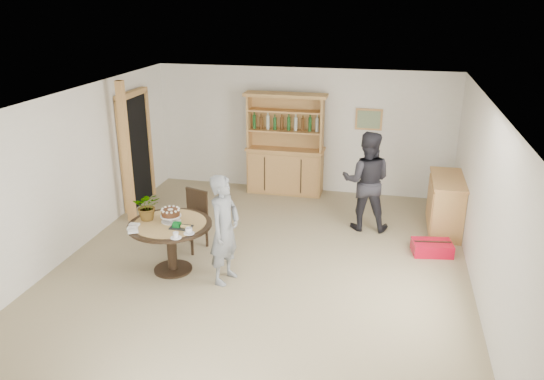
% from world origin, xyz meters
% --- Properties ---
extents(ground, '(7.00, 7.00, 0.00)m').
position_xyz_m(ground, '(0.00, 0.00, 0.00)').
color(ground, tan).
rests_on(ground, ground).
extents(room_shell, '(6.04, 7.04, 2.52)m').
position_xyz_m(room_shell, '(0.00, 0.01, 1.74)').
color(room_shell, white).
rests_on(room_shell, ground).
extents(doorway, '(0.13, 1.10, 2.18)m').
position_xyz_m(doorway, '(-2.93, 2.00, 1.11)').
color(doorway, black).
rests_on(doorway, ground).
extents(pine_post, '(0.12, 0.12, 2.50)m').
position_xyz_m(pine_post, '(-2.70, 1.20, 1.25)').
color(pine_post, tan).
rests_on(pine_post, ground).
extents(hutch, '(1.62, 0.54, 2.04)m').
position_xyz_m(hutch, '(-0.30, 3.24, 0.69)').
color(hutch, tan).
rests_on(hutch, ground).
extents(sideboard, '(0.54, 1.26, 0.94)m').
position_xyz_m(sideboard, '(2.74, 2.00, 0.47)').
color(sideboard, tan).
rests_on(sideboard, ground).
extents(dining_table, '(1.20, 1.20, 0.76)m').
position_xyz_m(dining_table, '(-1.25, -0.38, 0.60)').
color(dining_table, black).
rests_on(dining_table, ground).
extents(dining_chair, '(0.54, 0.54, 0.95)m').
position_xyz_m(dining_chair, '(-1.23, 0.44, 0.54)').
color(dining_chair, black).
rests_on(dining_chair, ground).
extents(birthday_cake, '(0.30, 0.30, 0.20)m').
position_xyz_m(birthday_cake, '(-1.25, -0.33, 0.88)').
color(birthday_cake, white).
rests_on(birthday_cake, dining_table).
extents(flower_vase, '(0.47, 0.44, 0.42)m').
position_xyz_m(flower_vase, '(-1.60, -0.33, 0.97)').
color(flower_vase, '#3F7233').
rests_on(flower_vase, dining_table).
extents(gift_tray, '(0.30, 0.20, 0.08)m').
position_xyz_m(gift_tray, '(-1.04, -0.50, 0.79)').
color(gift_tray, black).
rests_on(gift_tray, dining_table).
extents(coffee_cup_a, '(0.15, 0.15, 0.09)m').
position_xyz_m(coffee_cup_a, '(-0.85, -0.66, 0.80)').
color(coffee_cup_a, white).
rests_on(coffee_cup_a, dining_table).
extents(coffee_cup_b, '(0.15, 0.15, 0.08)m').
position_xyz_m(coffee_cup_b, '(-0.97, -0.83, 0.79)').
color(coffee_cup_b, white).
rests_on(coffee_cup_b, dining_table).
extents(napkins, '(0.24, 0.33, 0.03)m').
position_xyz_m(napkins, '(-1.66, -0.69, 0.77)').
color(napkins, white).
rests_on(napkins, dining_table).
extents(teen_boy, '(0.50, 0.65, 1.57)m').
position_xyz_m(teen_boy, '(-0.40, -0.48, 0.79)').
color(teen_boy, slate).
rests_on(teen_boy, ground).
extents(adult_person, '(0.85, 0.66, 1.72)m').
position_xyz_m(adult_person, '(1.39, 1.78, 0.86)').
color(adult_person, black).
rests_on(adult_person, ground).
extents(red_suitcase, '(0.66, 0.49, 0.21)m').
position_xyz_m(red_suitcase, '(2.50, 1.02, 0.10)').
color(red_suitcase, red).
rests_on(red_suitcase, ground).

